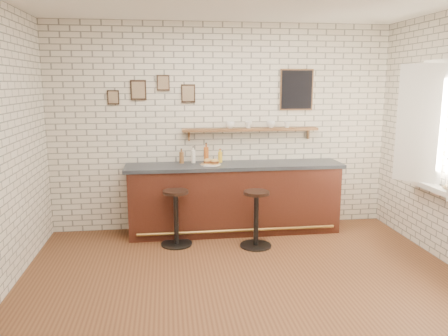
{
  "coord_description": "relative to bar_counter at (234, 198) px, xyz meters",
  "views": [
    {
      "loc": [
        -0.83,
        -4.36,
        2.16
      ],
      "look_at": [
        -0.13,
        0.9,
        1.11
      ],
      "focal_mm": 35.0,
      "sensor_mm": 36.0,
      "label": 1
    }
  ],
  "objects": [
    {
      "name": "wall_shelf",
      "position": [
        0.27,
        0.2,
        0.97
      ],
      "size": [
        2.0,
        0.18,
        0.18
      ],
      "color": "brown",
      "rests_on": "ground"
    },
    {
      "name": "bitters_bottle_brown",
      "position": [
        -0.75,
        0.16,
        0.59
      ],
      "size": [
        0.07,
        0.07,
        0.21
      ],
      "color": "brown",
      "rests_on": "bar_counter"
    },
    {
      "name": "bitters_bottle_amber",
      "position": [
        -0.39,
        0.16,
        0.62
      ],
      "size": [
        0.07,
        0.07,
        0.29
      ],
      "color": "#A44D1A",
      "rests_on": "bar_counter"
    },
    {
      "name": "shelf_cup_c",
      "position": [
        0.57,
        0.2,
        1.04
      ],
      "size": [
        0.16,
        0.16,
        0.1
      ],
      "primitive_type": "imported",
      "rotation": [
        0.0,
        0.0,
        1.27
      ],
      "color": "white",
      "rests_on": "wall_shelf"
    },
    {
      "name": "back_wall_decor",
      "position": [
        0.09,
        0.28,
        1.54
      ],
      "size": [
        2.96,
        0.02,
        0.56
      ],
      "color": "black",
      "rests_on": "ground"
    },
    {
      "name": "bar_stool_left",
      "position": [
        -0.86,
        -0.44,
        -0.1
      ],
      "size": [
        0.44,
        0.44,
        0.76
      ],
      "color": "black",
      "rests_on": "ground"
    },
    {
      "name": "condiment_bottle_yellow",
      "position": [
        -0.19,
        0.16,
        0.59
      ],
      "size": [
        0.06,
        0.06,
        0.2
      ],
      "color": "yellow",
      "rests_on": "bar_counter"
    },
    {
      "name": "shelf_cup_a",
      "position": [
        -0.03,
        0.2,
        1.04
      ],
      "size": [
        0.17,
        0.17,
        0.1
      ],
      "primitive_type": "imported",
      "rotation": [
        0.0,
        0.0,
        0.45
      ],
      "color": "white",
      "rests_on": "wall_shelf"
    },
    {
      "name": "ciabatta_sandwich",
      "position": [
        -0.34,
        -0.03,
        0.55
      ],
      "size": [
        0.23,
        0.15,
        0.07
      ],
      "color": "#DDAC5A",
      "rests_on": "sandwich_plate"
    },
    {
      "name": "potato_chips",
      "position": [
        -0.37,
        -0.04,
        0.52
      ],
      "size": [
        0.24,
        0.18,
        0.0
      ],
      "color": "#E9A652",
      "rests_on": "sandwich_plate"
    },
    {
      "name": "bitters_bottle_white",
      "position": [
        -0.58,
        0.16,
        0.6
      ],
      "size": [
        0.06,
        0.06,
        0.24
      ],
      "color": "silver",
      "rests_on": "bar_counter"
    },
    {
      "name": "book_lower",
      "position": [
        2.25,
        -1.51,
        0.43
      ],
      "size": [
        0.2,
        0.24,
        0.02
      ],
      "primitive_type": "imported",
      "rotation": [
        0.0,
        0.0,
        -0.23
      ],
      "color": "tan",
      "rests_on": "window_sill"
    },
    {
      "name": "book_upper",
      "position": [
        2.25,
        -1.52,
        0.45
      ],
      "size": [
        0.26,
        0.29,
        0.02
      ],
      "primitive_type": "imported",
      "rotation": [
        0.0,
        0.0,
        -0.49
      ],
      "color": "tan",
      "rests_on": "book_lower"
    },
    {
      "name": "sandwich_plate",
      "position": [
        -0.35,
        -0.03,
        0.51
      ],
      "size": [
        0.28,
        0.28,
        0.01
      ],
      "primitive_type": "cylinder",
      "color": "white",
      "rests_on": "bar_counter"
    },
    {
      "name": "ground",
      "position": [
        -0.13,
        -1.7,
        -0.51
      ],
      "size": [
        5.0,
        5.0,
        0.0
      ],
      "primitive_type": "plane",
      "color": "brown",
      "rests_on": "ground"
    },
    {
      "name": "bar_counter",
      "position": [
        0.0,
        0.0,
        0.0
      ],
      "size": [
        3.1,
        0.65,
        1.01
      ],
      "color": "#411B11",
      "rests_on": "ground"
    },
    {
      "name": "window_sill",
      "position": [
        2.27,
        -1.4,
        0.39
      ],
      "size": [
        0.2,
        1.35,
        0.06
      ],
      "color": "white",
      "rests_on": "ground"
    },
    {
      "name": "casement_window",
      "position": [
        2.22,
        -1.4,
        1.14
      ],
      "size": [
        0.4,
        1.3,
        1.56
      ],
      "color": "white",
      "rests_on": "ground"
    },
    {
      "name": "bar_stool_right",
      "position": [
        0.19,
        -0.63,
        -0.1
      ],
      "size": [
        0.43,
        0.43,
        0.76
      ],
      "color": "black",
      "rests_on": "ground"
    },
    {
      "name": "shelf_cup_b",
      "position": [
        0.23,
        0.2,
        1.04
      ],
      "size": [
        0.13,
        0.13,
        0.1
      ],
      "primitive_type": "imported",
      "rotation": [
        0.0,
        0.0,
        1.24
      ],
      "color": "white",
      "rests_on": "wall_shelf"
    },
    {
      "name": "shelf_cup_d",
      "position": [
        0.81,
        0.2,
        1.04
      ],
      "size": [
        0.11,
        0.11,
        0.08
      ],
      "primitive_type": "imported",
      "rotation": [
        0.0,
        0.0,
        0.27
      ],
      "color": "white",
      "rests_on": "wall_shelf"
    }
  ]
}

